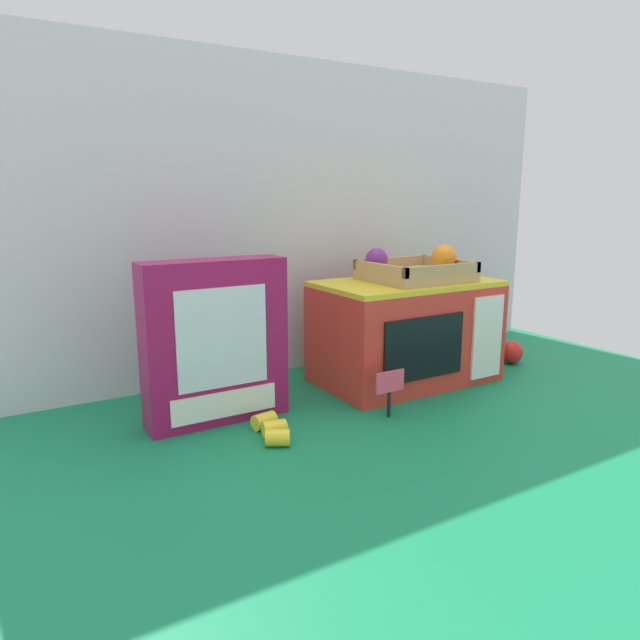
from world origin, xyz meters
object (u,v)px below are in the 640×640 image
(cookie_set_box, at_px, (215,342))
(loose_toy_apple, at_px, (511,352))
(food_groups_crate, at_px, (416,270))
(toy_microwave, at_px, (406,331))
(loose_toy_banana, at_px, (272,429))
(price_sign, at_px, (390,387))

(cookie_set_box, distance_m, loose_toy_apple, 0.86)
(food_groups_crate, distance_m, loose_toy_apple, 0.41)
(toy_microwave, height_order, loose_toy_apple, toy_microwave)
(toy_microwave, bearing_deg, loose_toy_banana, -161.95)
(food_groups_crate, bearing_deg, loose_toy_banana, -163.05)
(price_sign, relative_size, loose_toy_banana, 0.77)
(cookie_set_box, bearing_deg, loose_toy_banana, -67.07)
(toy_microwave, relative_size, cookie_set_box, 1.30)
(toy_microwave, relative_size, food_groups_crate, 1.87)
(food_groups_crate, bearing_deg, price_sign, -139.83)
(toy_microwave, height_order, cookie_set_box, cookie_set_box)
(cookie_set_box, xyz_separation_m, loose_toy_banana, (0.06, -0.13, -0.15))
(toy_microwave, distance_m, cookie_set_box, 0.50)
(food_groups_crate, height_order, loose_toy_apple, food_groups_crate)
(toy_microwave, relative_size, loose_toy_banana, 3.29)
(loose_toy_apple, bearing_deg, food_groups_crate, 174.07)
(toy_microwave, distance_m, loose_toy_apple, 0.36)
(food_groups_crate, xyz_separation_m, price_sign, (-0.21, -0.18, -0.21))
(toy_microwave, height_order, loose_toy_banana, toy_microwave)
(toy_microwave, xyz_separation_m, price_sign, (-0.19, -0.18, -0.06))
(cookie_set_box, bearing_deg, price_sign, -28.49)
(toy_microwave, xyz_separation_m, loose_toy_apple, (0.35, -0.04, -0.09))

